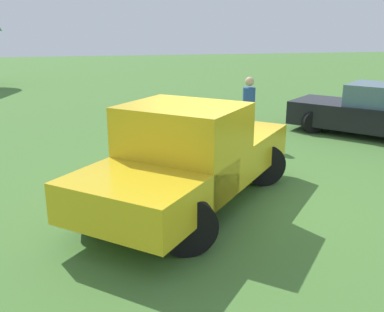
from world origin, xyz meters
TOP-DOWN VIEW (x-y plane):
  - ground_plane at (0.00, 0.00)m, footprint 80.00×80.00m
  - pickup_truck at (0.63, 0.22)m, footprint 4.59×4.91m
  - sedan_near at (-5.72, -3.58)m, footprint 4.48×4.76m
  - person_visitor at (-1.77, -3.53)m, footprint 0.43×0.43m

SIDE VIEW (x-z plane):
  - ground_plane at x=0.00m, z-range 0.00..0.00m
  - sedan_near at x=-5.72m, z-range -0.05..1.43m
  - pickup_truck at x=0.63m, z-range 0.04..1.87m
  - person_visitor at x=-1.77m, z-range 0.12..1.91m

